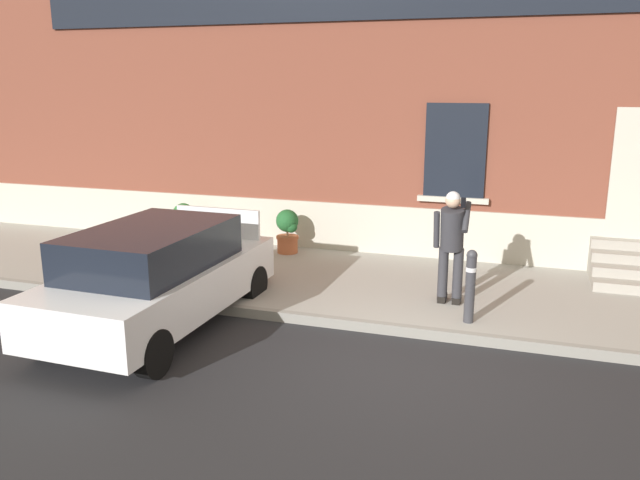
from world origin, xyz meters
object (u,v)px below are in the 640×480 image
bollard_near_person (470,284)px  person_on_phone (452,240)px  hatchback_car_white (159,275)px  planter_cream (184,223)px  planter_terracotta (288,230)px  bollard_far_left (183,257)px

bollard_near_person → person_on_phone: size_ratio=0.60×
hatchback_car_white → planter_cream: bearing=115.1°
bollard_near_person → planter_terracotta: 4.61m
hatchback_car_white → bollard_near_person: size_ratio=3.93×
hatchback_car_white → planter_cream: size_ratio=4.77×
planter_cream → bollard_far_left: bearing=-60.6°
planter_terracotta → person_on_phone: bearing=-31.1°
person_on_phone → planter_terracotta: (-3.38, 2.04, -0.54)m
hatchback_car_white → planter_terracotta: hatchback_car_white is taller
person_on_phone → hatchback_car_white: bearing=-146.2°
hatchback_car_white → person_on_phone: size_ratio=2.36×
hatchback_car_white → bollard_far_left: 1.24m
bollard_near_person → bollard_far_left: 4.48m
bollard_near_person → person_on_phone: 0.88m
hatchback_car_white → bollard_near_person: hatchback_car_white is taller
person_on_phone → planter_cream: bearing=168.2°
hatchback_car_white → planter_cream: (-1.81, 3.86, -0.18)m
planter_cream → planter_terracotta: bearing=1.0°
bollard_far_left → person_on_phone: (4.13, 0.67, 0.43)m
bollard_far_left → planter_cream: (-1.51, 2.67, -0.11)m
bollard_far_left → bollard_near_person: bearing=0.0°
hatchback_car_white → bollard_far_left: hatchback_car_white is taller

